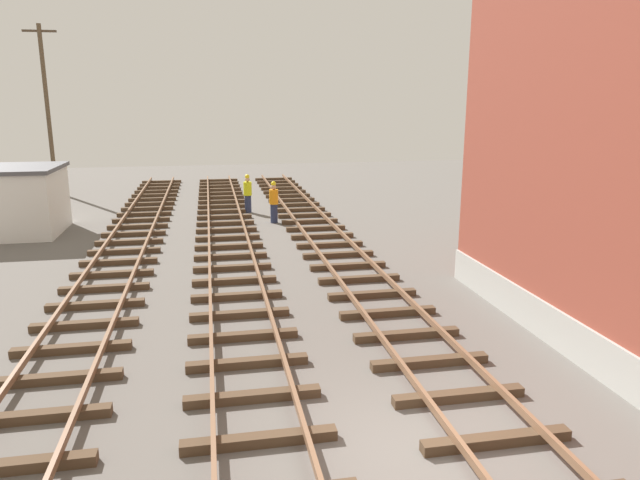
% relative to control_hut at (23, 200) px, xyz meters
% --- Properties ---
extents(ground_plane, '(85.11, 85.11, 0.00)m').
position_rel_control_hut_xyz_m(ground_plane, '(10.52, -17.71, -1.39)').
color(ground_plane, '#605B56').
extents(track_near_building, '(2.50, 65.47, 0.32)m').
position_rel_control_hut_xyz_m(track_near_building, '(11.82, -17.71, -1.26)').
color(track_near_building, '#4C3826').
rests_on(track_near_building, ground).
extents(track_centre, '(2.50, 65.47, 0.32)m').
position_rel_control_hut_xyz_m(track_centre, '(8.11, -17.71, -1.26)').
color(track_centre, '#4C3826').
rests_on(track_centre, ground).
extents(control_hut, '(3.00, 3.80, 2.76)m').
position_rel_control_hut_xyz_m(control_hut, '(0.00, 0.00, 0.00)').
color(control_hut, silver).
rests_on(control_hut, ground).
extents(utility_pole_far, '(1.80, 0.24, 9.50)m').
position_rel_control_hut_xyz_m(utility_pole_far, '(-1.46, 11.27, 3.56)').
color(utility_pole_far, brown).
rests_on(utility_pole_far, ground).
extents(track_worker_foreground, '(0.40, 0.40, 1.87)m').
position_rel_control_hut_xyz_m(track_worker_foreground, '(10.27, 0.23, -0.46)').
color(track_worker_foreground, '#262D4C').
rests_on(track_worker_foreground, ground).
extents(track_worker_distant, '(0.40, 0.40, 1.87)m').
position_rel_control_hut_xyz_m(track_worker_distant, '(9.30, 2.90, -0.46)').
color(track_worker_distant, '#262D4C').
rests_on(track_worker_distant, ground).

